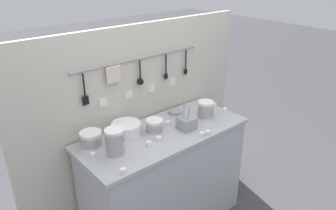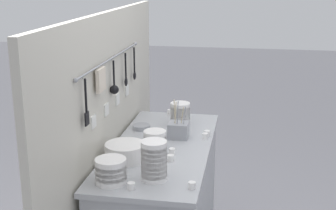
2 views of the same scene
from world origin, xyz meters
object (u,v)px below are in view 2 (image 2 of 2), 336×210
(bowl_stack_nested_right, at_px, (180,114))
(plate_stack, at_px, (126,152))
(bowl_stack_tall_left, at_px, (154,161))
(cup_by_caddy, at_px, (172,151))
(cup_front_left, at_px, (187,113))
(cup_mid_row, at_px, (171,158))
(bowl_stack_short_front, at_px, (155,141))
(cup_back_left, at_px, (131,186))
(cup_front_right, at_px, (192,185))
(bowl_stack_back_corner, at_px, (111,171))
(cup_beside_plates, at_px, (205,136))
(cup_edge_near, at_px, (170,112))
(cutlery_caddy, at_px, (178,130))
(cup_back_right, at_px, (154,137))
(cup_centre, at_px, (207,133))
(steel_mixing_bowl, at_px, (141,127))

(bowl_stack_nested_right, xyz_separation_m, plate_stack, (-0.68, 0.22, -0.03))
(bowl_stack_tall_left, relative_size, bowl_stack_nested_right, 1.30)
(bowl_stack_tall_left, relative_size, cup_by_caddy, 5.49)
(cup_front_left, bearing_deg, cup_mid_row, -178.24)
(bowl_stack_short_front, relative_size, bowl_stack_nested_right, 0.83)
(cup_back_left, distance_m, cup_by_caddy, 0.51)
(cup_front_right, relative_size, cup_mid_row, 1.00)
(plate_stack, distance_m, cup_mid_row, 0.26)
(cup_by_caddy, bearing_deg, plate_stack, 117.50)
(cup_front_left, bearing_deg, bowl_stack_tall_left, 179.25)
(plate_stack, bearing_deg, bowl_stack_back_corner, -178.84)
(bowl_stack_nested_right, height_order, cup_front_right, bowl_stack_nested_right)
(cup_back_left, distance_m, cup_beside_plates, 0.85)
(cup_front_left, relative_size, cup_edge_near, 1.00)
(plate_stack, xyz_separation_m, cup_by_caddy, (0.13, -0.25, -0.03))
(bowl_stack_back_corner, distance_m, cup_by_caddy, 0.51)
(bowl_stack_nested_right, bearing_deg, cutlery_caddy, -173.84)
(cup_mid_row, bearing_deg, cup_by_caddy, 5.15)
(bowl_stack_tall_left, bearing_deg, cup_back_left, 145.64)
(cup_edge_near, bearing_deg, cup_back_right, 179.62)
(cup_centre, bearing_deg, cutlery_caddy, 107.76)
(cup_by_caddy, bearing_deg, cup_back_right, 35.15)
(bowl_stack_short_front, bearing_deg, bowl_stack_tall_left, -169.00)
(cutlery_caddy, height_order, cup_back_right, cutlery_caddy)
(bowl_stack_tall_left, relative_size, cup_front_right, 5.49)
(cup_by_caddy, bearing_deg, cup_back_left, 166.14)
(bowl_stack_short_front, bearing_deg, cutlery_caddy, -23.06)
(cup_front_right, xyz_separation_m, cup_centre, (0.79, 0.00, 0.00))
(cup_beside_plates, xyz_separation_m, cup_front_right, (-0.74, -0.01, 0.00))
(bowl_stack_tall_left, distance_m, cutlery_caddy, 0.66)
(bowl_stack_tall_left, bearing_deg, cup_centre, -16.12)
(bowl_stack_back_corner, bearing_deg, bowl_stack_short_front, -14.92)
(bowl_stack_short_front, relative_size, bowl_stack_back_corner, 0.85)
(cup_front_left, bearing_deg, plate_stack, 165.85)
(cup_by_caddy, bearing_deg, bowl_stack_nested_right, 3.52)
(cup_front_left, bearing_deg, cup_back_right, 166.67)
(cup_by_caddy, distance_m, cup_front_right, 0.47)
(cup_mid_row, xyz_separation_m, cup_back_right, (0.32, 0.16, 0.00))
(cup_beside_plates, relative_size, cup_front_right, 1.00)
(plate_stack, height_order, cup_back_right, plate_stack)
(bowl_stack_short_front, relative_size, cup_beside_plates, 3.52)
(cup_beside_plates, xyz_separation_m, cup_front_left, (0.49, 0.19, 0.00))
(cup_front_right, bearing_deg, cup_beside_plates, 0.60)
(bowl_stack_tall_left, relative_size, cup_back_right, 5.49)
(cup_front_right, height_order, cup_centre, same)
(steel_mixing_bowl, relative_size, cup_mid_row, 3.10)
(cup_mid_row, bearing_deg, bowl_stack_tall_left, 170.80)
(bowl_stack_short_front, xyz_separation_m, cutlery_caddy, (0.25, -0.11, -0.01))
(bowl_stack_back_corner, distance_m, cup_front_left, 1.25)
(bowl_stack_tall_left, xyz_separation_m, cup_edge_near, (1.16, 0.12, -0.09))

